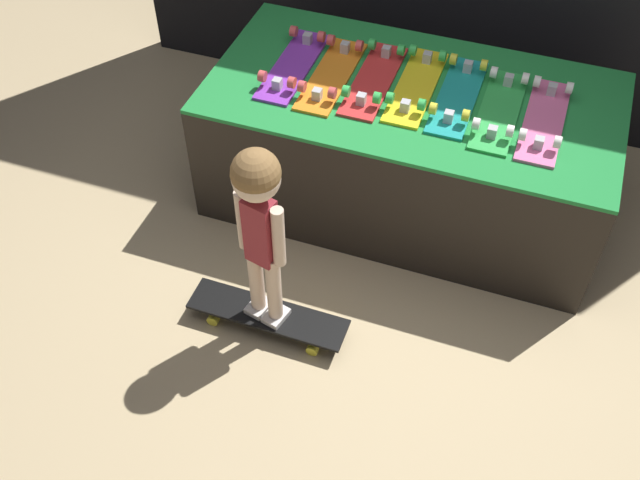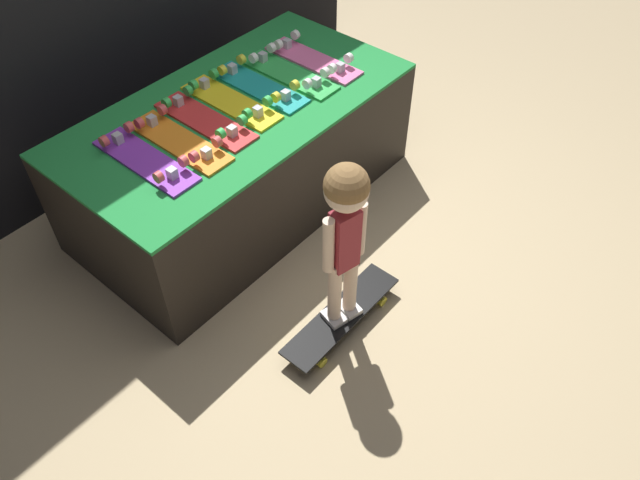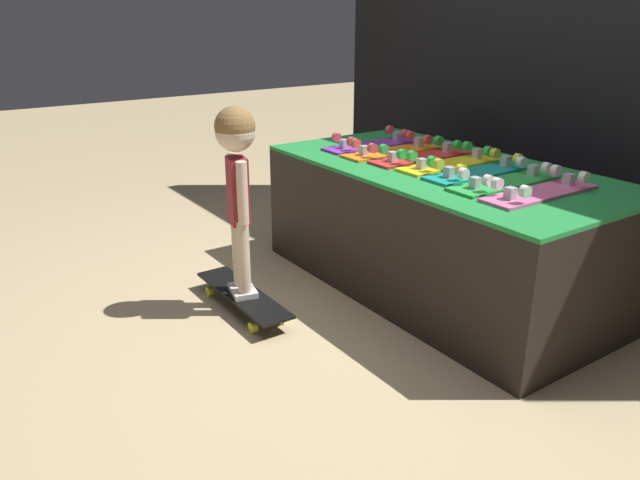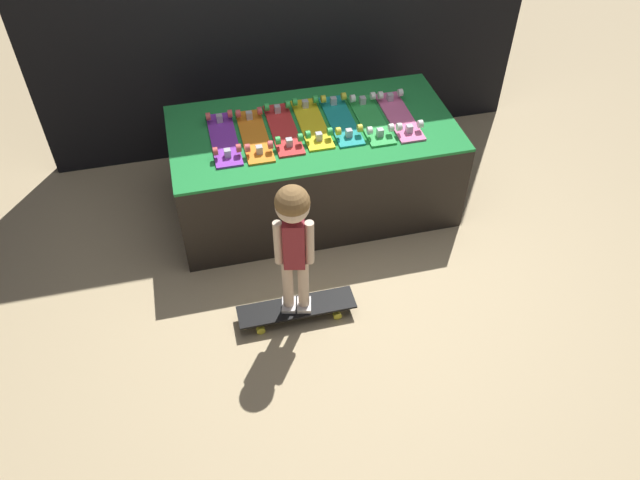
# 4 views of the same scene
# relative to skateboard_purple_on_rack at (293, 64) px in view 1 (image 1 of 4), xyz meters

# --- Properties ---
(ground_plane) EXTENTS (16.00, 16.00, 0.00)m
(ground_plane) POSITION_rel_skateboard_purple_on_rack_xyz_m (0.60, -0.64, -0.69)
(ground_plane) COLOR tan
(display_rack) EXTENTS (1.91, 0.98, 0.67)m
(display_rack) POSITION_rel_skateboard_purple_on_rack_xyz_m (0.60, 0.01, -0.35)
(display_rack) COLOR black
(display_rack) RESTS_ON ground_plane
(skateboard_purple_on_rack) EXTENTS (0.17, 0.60, 0.09)m
(skateboard_purple_on_rack) POSITION_rel_skateboard_purple_on_rack_xyz_m (0.00, 0.00, 0.00)
(skateboard_purple_on_rack) COLOR purple
(skateboard_purple_on_rack) RESTS_ON display_rack
(skateboard_orange_on_rack) EXTENTS (0.17, 0.60, 0.09)m
(skateboard_orange_on_rack) POSITION_rel_skateboard_purple_on_rack_xyz_m (0.20, -0.01, 0.00)
(skateboard_orange_on_rack) COLOR orange
(skateboard_orange_on_rack) RESTS_ON display_rack
(skateboard_red_on_rack) EXTENTS (0.17, 0.60, 0.09)m
(skateboard_red_on_rack) POSITION_rel_skateboard_purple_on_rack_xyz_m (0.40, 0.02, 0.00)
(skateboard_red_on_rack) COLOR red
(skateboard_red_on_rack) RESTS_ON display_rack
(skateboard_yellow_on_rack) EXTENTS (0.17, 0.60, 0.09)m
(skateboard_yellow_on_rack) POSITION_rel_skateboard_purple_on_rack_xyz_m (0.60, 0.04, 0.00)
(skateboard_yellow_on_rack) COLOR yellow
(skateboard_yellow_on_rack) RESTS_ON display_rack
(skateboard_teal_on_rack) EXTENTS (0.17, 0.60, 0.09)m
(skateboard_teal_on_rack) POSITION_rel_skateboard_purple_on_rack_xyz_m (0.79, 0.03, 0.00)
(skateboard_teal_on_rack) COLOR teal
(skateboard_teal_on_rack) RESTS_ON display_rack
(skateboard_green_on_rack) EXTENTS (0.17, 0.60, 0.09)m
(skateboard_green_on_rack) POSITION_rel_skateboard_purple_on_rack_xyz_m (0.99, -0.01, 0.00)
(skateboard_green_on_rack) COLOR green
(skateboard_green_on_rack) RESTS_ON display_rack
(skateboard_pink_on_rack) EXTENTS (0.17, 0.60, 0.09)m
(skateboard_pink_on_rack) POSITION_rel_skateboard_purple_on_rack_xyz_m (1.19, -0.02, 0.00)
(skateboard_pink_on_rack) COLOR pink
(skateboard_pink_on_rack) RESTS_ON display_rack
(skateboard_on_floor) EXTENTS (0.72, 0.18, 0.09)m
(skateboard_on_floor) POSITION_rel_skateboard_purple_on_rack_xyz_m (0.25, -1.01, -0.62)
(skateboard_on_floor) COLOR black
(skateboard_on_floor) RESTS_ON ground_plane
(child) EXTENTS (0.22, 0.19, 0.93)m
(child) POSITION_rel_skateboard_purple_on_rack_xyz_m (0.25, -1.01, 0.05)
(child) COLOR silver
(child) RESTS_ON skateboard_on_floor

